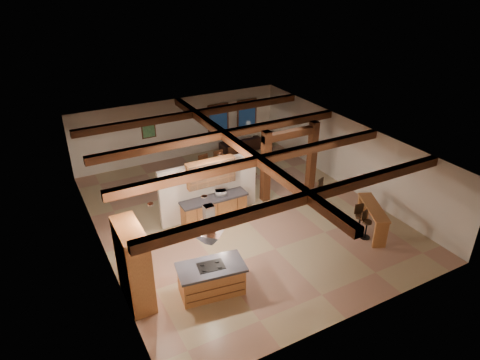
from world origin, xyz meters
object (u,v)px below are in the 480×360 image
object	(u,v)px
kitchen_island	(211,279)
sofa	(242,143)
dining_table	(225,175)
bar_counter	(372,215)

from	to	relation	value
kitchen_island	sofa	distance (m)	10.41
dining_table	sofa	xyz separation A→B (m)	(2.32, 2.74, -0.01)
sofa	bar_counter	bearing A→B (deg)	94.84
kitchen_island	sofa	size ratio (longest dim) A/B	0.92
kitchen_island	dining_table	distance (m)	6.85
kitchen_island	bar_counter	bearing A→B (deg)	1.08
sofa	kitchen_island	bearing A→B (deg)	58.43
dining_table	kitchen_island	bearing A→B (deg)	-111.68
dining_table	bar_counter	world-z (taller)	bar_counter
kitchen_island	dining_table	bearing A→B (deg)	60.22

